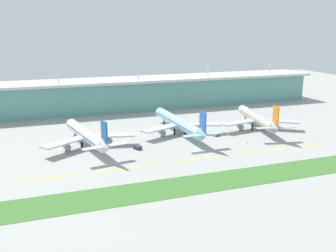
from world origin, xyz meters
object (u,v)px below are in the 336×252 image
Objects in this scene: airliner_far at (257,118)px; baggage_cart at (216,134)px; pushback_tug at (138,147)px; safety_cone_nose_front at (313,138)px; airliner_near at (87,135)px; safety_cone_left_wingtip at (247,143)px; airliner_middle at (179,123)px.

baggage_cart is at bearing -169.37° from airliner_far.
pushback_tug reaches higher than safety_cone_nose_front.
baggage_cart is 5.75× the size of safety_cone_nose_front.
airliner_near is at bearing 167.72° from safety_cone_nose_front.
safety_cone_left_wingtip is (79.85, -22.25, -6.09)m from airliner_near.
airliner_middle is at bearing 173.09° from airliner_far.
pushback_tug is (-29.86, -19.81, -5.36)m from airliner_middle.
safety_cone_left_wingtip is at bearing -15.57° from airliner_near.
safety_cone_nose_front is at bearing -57.48° from airliner_far.
airliner_far is 86.29× the size of safety_cone_left_wingtip.
safety_cone_left_wingtip is 1.00× the size of safety_cone_nose_front.
airliner_far is 33.67m from safety_cone_nose_front.
airliner_far reaches higher than safety_cone_left_wingtip.
baggage_cart reaches higher than pushback_tug.
airliner_middle is 1.15× the size of airliner_far.
safety_cone_nose_front is at bearing -25.20° from baggage_cart.
safety_cone_left_wingtip and safety_cone_nose_front have the same top height.
safety_cone_nose_front is (118.66, -25.83, -6.09)m from airliner_near.
airliner_near is 85.23× the size of safety_cone_left_wingtip.
airliner_far is 79.11m from pushback_tug.
airliner_far is at bearing 10.63° from baggage_cart.
airliner_middle is 74.03m from safety_cone_nose_front.
airliner_middle reaches higher than pushback_tug.
airliner_middle is at bearing 33.56° from pushback_tug.
airliner_near reaches higher than baggage_cart.
airliner_middle is 36.23m from pushback_tug.
airliner_near is at bearing 177.19° from baggage_cart.
airliner_near is 0.99× the size of airliner_far.
airliner_far is at bearing 1.18° from airliner_near.
airliner_far is 30.65m from baggage_cart.
airliner_far is 86.29× the size of safety_cone_nose_front.
pushback_tug is 7.14× the size of safety_cone_left_wingtip.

